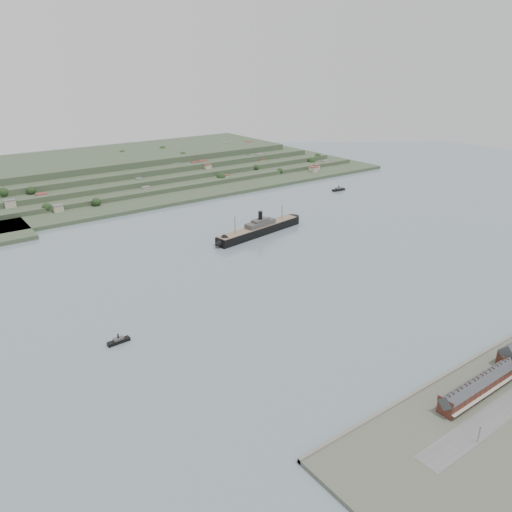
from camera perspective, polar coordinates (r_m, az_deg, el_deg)
ground at (r=381.53m, az=2.84°, el=-2.76°), size 1400.00×1400.00×0.00m
terrace_row at (r=277.61m, az=24.02°, el=-13.45°), size 55.60×9.80×11.07m
gabled_building at (r=307.61m, az=27.07°, el=-10.09°), size 10.40×10.18×14.09m
far_peninsula at (r=721.68m, az=-15.51°, el=9.30°), size 760.00×309.00×30.00m
steamship at (r=475.58m, az=0.09°, el=2.98°), size 111.94×29.81×26.96m
tugboat at (r=311.47m, az=-15.43°, el=-9.33°), size 13.69×4.15×6.10m
ferry_east at (r=648.88m, az=9.42°, el=7.52°), size 18.51×6.39×6.82m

